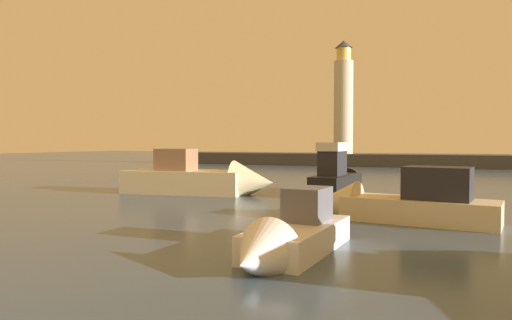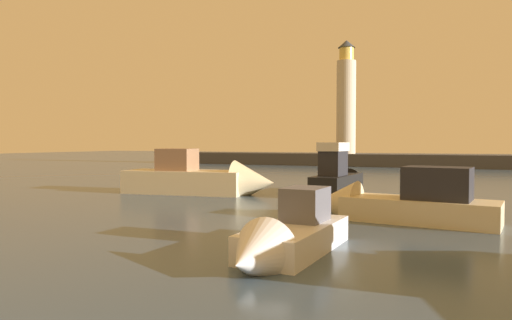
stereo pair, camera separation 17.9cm
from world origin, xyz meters
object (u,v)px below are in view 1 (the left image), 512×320
object	(u,v)px
motorboat_1	(205,180)
motorboat_3	(394,203)
motorboat_4	(286,239)
lighthouse	(343,100)
motorboat_0	(339,178)

from	to	relation	value
motorboat_1	motorboat_3	world-z (taller)	motorboat_1
motorboat_4	motorboat_3	bearing A→B (deg)	74.81
motorboat_1	motorboat_4	xyz separation A→B (m)	(9.43, -13.02, -0.35)
lighthouse	motorboat_4	distance (m)	52.32
motorboat_3	motorboat_4	world-z (taller)	motorboat_3
motorboat_3	motorboat_1	bearing A→B (deg)	153.99
lighthouse	motorboat_3	size ratio (longest dim) A/B	2.04
motorboat_0	motorboat_3	distance (m)	9.35
motorboat_0	motorboat_4	bearing A→B (deg)	-82.79
lighthouse	motorboat_0	size ratio (longest dim) A/B	2.24
lighthouse	motorboat_4	world-z (taller)	lighthouse
motorboat_0	motorboat_3	size ratio (longest dim) A/B	0.91
lighthouse	motorboat_4	size ratio (longest dim) A/B	2.56
motorboat_3	motorboat_4	bearing A→B (deg)	-105.19
motorboat_0	motorboat_3	xyz separation A→B (m)	(4.03, -8.44, -0.28)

